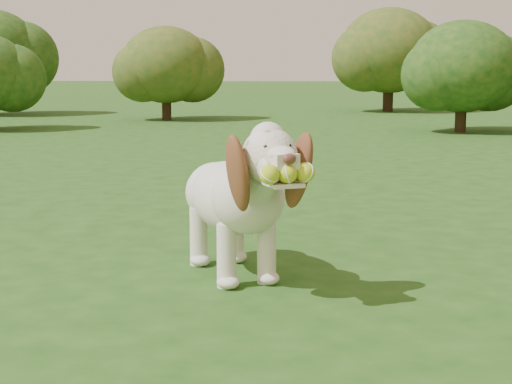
{
  "coord_description": "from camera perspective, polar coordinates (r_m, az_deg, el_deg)",
  "views": [
    {
      "loc": [
        0.01,
        -3.7,
        0.97
      ],
      "look_at": [
        -0.21,
        -0.44,
        0.44
      ],
      "focal_mm": 55.0,
      "sensor_mm": 36.0,
      "label": 1
    }
  ],
  "objects": [
    {
      "name": "dog",
      "position": [
        3.53,
        -1.34,
        -0.09
      ],
      "size": [
        0.71,
        1.09,
        0.74
      ],
      "rotation": [
        0.0,
        0.0,
        0.44
      ],
      "color": "silver",
      "rests_on": "ground"
    },
    {
      "name": "shrub_i",
      "position": [
        16.29,
        9.67,
        10.1
      ],
      "size": [
        2.02,
        2.02,
        2.09
      ],
      "color": "#382314",
      "rests_on": "ground"
    },
    {
      "name": "ground",
      "position": [
        3.82,
        3.6,
        -5.43
      ],
      "size": [
        80.0,
        80.0,
        0.0
      ],
      "primitive_type": "plane",
      "color": "#1B4313",
      "rests_on": "ground"
    },
    {
      "name": "shrub_b",
      "position": [
        13.77,
        -6.58,
        9.17
      ],
      "size": [
        1.56,
        1.56,
        1.61
      ],
      "color": "#382314",
      "rests_on": "ground"
    },
    {
      "name": "shrub_c",
      "position": [
        11.57,
        14.81,
        8.82
      ],
      "size": [
        1.53,
        1.53,
        1.58
      ],
      "color": "#382314",
      "rests_on": "ground"
    }
  ]
}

